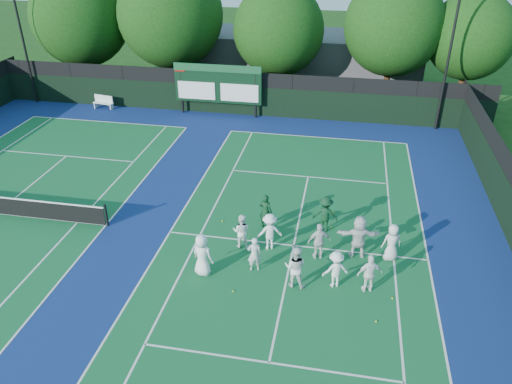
# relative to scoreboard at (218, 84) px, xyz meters

# --- Properties ---
(ground) EXTENTS (120.00, 120.00, 0.00)m
(ground) POSITION_rel_scoreboard_xyz_m (7.01, -15.59, -2.19)
(ground) COLOR #15390F
(ground) RESTS_ON ground
(court_apron) EXTENTS (34.00, 32.00, 0.01)m
(court_apron) POSITION_rel_scoreboard_xyz_m (1.01, -14.59, -2.19)
(court_apron) COLOR navy
(court_apron) RESTS_ON ground
(near_court) EXTENTS (11.05, 23.85, 0.01)m
(near_court) POSITION_rel_scoreboard_xyz_m (7.01, -14.59, -2.18)
(near_court) COLOR #11562C
(near_court) RESTS_ON ground
(back_fence) EXTENTS (34.00, 0.08, 3.00)m
(back_fence) POSITION_rel_scoreboard_xyz_m (1.01, 0.41, -0.83)
(back_fence) COLOR black
(back_fence) RESTS_ON ground
(scoreboard) EXTENTS (6.00, 0.21, 3.55)m
(scoreboard) POSITION_rel_scoreboard_xyz_m (0.00, 0.00, 0.00)
(scoreboard) COLOR black
(scoreboard) RESTS_ON ground
(clubhouse) EXTENTS (18.00, 6.00, 4.00)m
(clubhouse) POSITION_rel_scoreboard_xyz_m (5.01, 8.41, -0.19)
(clubhouse) COLOR #535357
(clubhouse) RESTS_ON ground
(light_pole_left) EXTENTS (1.20, 0.30, 10.12)m
(light_pole_left) POSITION_rel_scoreboard_xyz_m (-13.99, 0.11, 4.11)
(light_pole_left) COLOR black
(light_pole_left) RESTS_ON ground
(light_pole_right) EXTENTS (1.20, 0.30, 10.12)m
(light_pole_right) POSITION_rel_scoreboard_xyz_m (14.51, 0.11, 4.11)
(light_pole_right) COLOR black
(light_pole_right) RESTS_ON ground
(bench) EXTENTS (1.56, 0.68, 0.96)m
(bench) POSITION_rel_scoreboard_xyz_m (-8.43, -0.22, -1.68)
(bench) COLOR white
(bench) RESTS_ON ground
(tree_a) EXTENTS (7.23, 7.23, 9.09)m
(tree_a) POSITION_rel_scoreboard_xyz_m (-11.34, 3.99, 3.10)
(tree_a) COLOR #321F0E
(tree_a) RESTS_ON ground
(tree_b) EXTENTS (7.59, 7.59, 9.69)m
(tree_b) POSITION_rel_scoreboard_xyz_m (-4.23, 3.99, 3.51)
(tree_b) COLOR #321F0E
(tree_b) RESTS_ON ground
(tree_c) EXTENTS (6.39, 6.39, 8.32)m
(tree_c) POSITION_rel_scoreboard_xyz_m (3.67, 3.99, 2.76)
(tree_c) COLOR #321F0E
(tree_c) RESTS_ON ground
(tree_d) EXTENTS (6.68, 6.68, 9.01)m
(tree_d) POSITION_rel_scoreboard_xyz_m (11.49, 3.99, 3.31)
(tree_d) COLOR #321F0E
(tree_d) RESTS_ON ground
(tree_e) EXTENTS (5.72, 5.72, 8.05)m
(tree_e) POSITION_rel_scoreboard_xyz_m (16.51, 3.99, 2.84)
(tree_e) COLOR #321F0E
(tree_e) RESTS_ON ground
(tennis_ball_0) EXTENTS (0.07, 0.07, 0.07)m
(tennis_ball_0) POSITION_rel_scoreboard_xyz_m (5.16, -17.94, -2.16)
(tennis_ball_0) COLOR #CADA19
(tennis_ball_0) RESTS_ON ground
(tennis_ball_1) EXTENTS (0.07, 0.07, 0.07)m
(tennis_ball_1) POSITION_rel_scoreboard_xyz_m (8.50, -12.91, -2.16)
(tennis_ball_1) COLOR #CADA19
(tennis_ball_1) RESTS_ON ground
(tennis_ball_2) EXTENTS (0.07, 0.07, 0.07)m
(tennis_ball_2) POSITION_rel_scoreboard_xyz_m (10.34, -18.55, -2.16)
(tennis_ball_2) COLOR #CADA19
(tennis_ball_2) RESTS_ON ground
(tennis_ball_3) EXTENTS (0.07, 0.07, 0.07)m
(tennis_ball_3) POSITION_rel_scoreboard_xyz_m (3.59, -13.33, -2.16)
(tennis_ball_3) COLOR #CADA19
(tennis_ball_3) RESTS_ON ground
(tennis_ball_4) EXTENTS (0.07, 0.07, 0.07)m
(tennis_ball_4) POSITION_rel_scoreboard_xyz_m (8.52, -11.65, -2.16)
(tennis_ball_4) COLOR #CADA19
(tennis_ball_4) RESTS_ON ground
(tennis_ball_5) EXTENTS (0.07, 0.07, 0.07)m
(tennis_ball_5) POSITION_rel_scoreboard_xyz_m (10.95, -17.24, -2.16)
(tennis_ball_5) COLOR #CADA19
(tennis_ball_5) RESTS_ON ground
(player_front_0) EXTENTS (1.00, 0.82, 1.77)m
(player_front_0) POSITION_rel_scoreboard_xyz_m (3.77, -17.08, -1.31)
(player_front_0) COLOR white
(player_front_0) RESTS_ON ground
(player_front_1) EXTENTS (0.63, 0.50, 1.51)m
(player_front_1) POSITION_rel_scoreboard_xyz_m (5.68, -16.48, -1.44)
(player_front_1) COLOR silver
(player_front_1) RESTS_ON ground
(player_front_2) EXTENTS (0.89, 0.72, 1.72)m
(player_front_2) POSITION_rel_scoreboard_xyz_m (7.35, -17.12, -1.33)
(player_front_2) COLOR white
(player_front_2) RESTS_ON ground
(player_front_3) EXTENTS (1.12, 0.88, 1.52)m
(player_front_3) POSITION_rel_scoreboard_xyz_m (8.82, -16.86, -1.43)
(player_front_3) COLOR white
(player_front_3) RESTS_ON ground
(player_front_4) EXTENTS (1.01, 0.66, 1.60)m
(player_front_4) POSITION_rel_scoreboard_xyz_m (10.06, -16.93, -1.39)
(player_front_4) COLOR white
(player_front_4) RESTS_ON ground
(player_back_0) EXTENTS (0.75, 0.59, 1.54)m
(player_back_0) POSITION_rel_scoreboard_xyz_m (4.86, -15.02, -1.42)
(player_back_0) COLOR white
(player_back_0) RESTS_ON ground
(player_back_1) EXTENTS (1.21, 0.95, 1.64)m
(player_back_1) POSITION_rel_scoreboard_xyz_m (6.02, -14.93, -1.37)
(player_back_1) COLOR white
(player_back_1) RESTS_ON ground
(player_back_2) EXTENTS (1.03, 0.70, 1.63)m
(player_back_2) POSITION_rel_scoreboard_xyz_m (8.09, -15.23, -1.38)
(player_back_2) COLOR silver
(player_back_2) RESTS_ON ground
(player_back_3) EXTENTS (1.79, 0.77, 1.87)m
(player_back_3) POSITION_rel_scoreboard_xyz_m (9.63, -14.79, -1.26)
(player_back_3) COLOR silver
(player_back_3) RESTS_ON ground
(player_back_4) EXTENTS (0.91, 0.72, 1.62)m
(player_back_4) POSITION_rel_scoreboard_xyz_m (10.95, -14.77, -1.38)
(player_back_4) COLOR silver
(player_back_4) RESTS_ON ground
(coach_left) EXTENTS (0.69, 0.54, 1.66)m
(coach_left) POSITION_rel_scoreboard_xyz_m (5.59, -13.41, -1.36)
(coach_left) COLOR #0D331A
(coach_left) RESTS_ON ground
(coach_right) EXTENTS (1.12, 0.69, 1.68)m
(coach_right) POSITION_rel_scoreboard_xyz_m (8.20, -13.17, -1.35)
(coach_right) COLOR #0E341B
(coach_right) RESTS_ON ground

